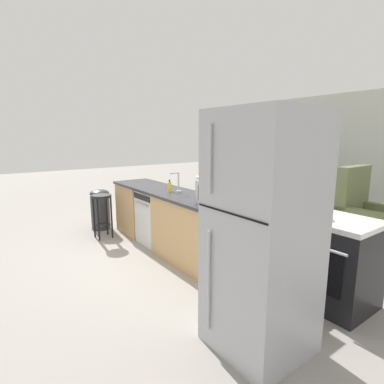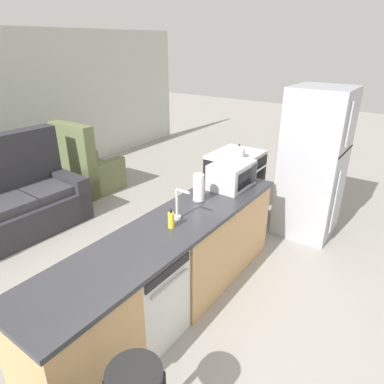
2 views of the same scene
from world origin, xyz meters
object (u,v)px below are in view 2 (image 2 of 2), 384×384
(microwave, at_px, (232,175))
(kettle, at_px, (239,152))
(stove_range, at_px, (235,182))
(dishwasher, at_px, (143,294))
(couch, at_px, (1,207))
(paper_towel_roll, at_px, (199,188))
(refrigerator, at_px, (313,164))
(armchair, at_px, (87,171))
(soap_bottle, at_px, (171,220))

(microwave, relative_size, kettle, 2.44)
(stove_range, height_order, kettle, kettle)
(dishwasher, distance_m, couch, 2.69)
(paper_towel_roll, distance_m, kettle, 1.51)
(dishwasher, relative_size, microwave, 1.68)
(refrigerator, bearing_deg, paper_towel_roll, 158.75)
(dishwasher, height_order, armchair, armchair)
(dishwasher, bearing_deg, stove_range, 11.91)
(kettle, distance_m, armchair, 2.68)
(paper_towel_roll, height_order, couch, couch)
(refrigerator, xyz_separation_m, soap_bottle, (-2.22, 0.52, 0.02))
(microwave, height_order, couch, couch)
(refrigerator, height_order, soap_bottle, refrigerator)
(paper_towel_roll, bearing_deg, stove_range, 15.69)
(refrigerator, bearing_deg, kettle, 99.66)
(soap_bottle, bearing_deg, paper_towel_roll, 10.95)
(microwave, distance_m, kettle, 1.05)
(kettle, bearing_deg, armchair, 104.59)
(refrigerator, xyz_separation_m, paper_towel_roll, (-1.64, 0.64, 0.09))
(stove_range, distance_m, couch, 3.22)
(soap_bottle, distance_m, couch, 2.78)
(paper_towel_roll, xyz_separation_m, kettle, (1.47, 0.33, -0.05))
(dishwasher, bearing_deg, soap_bottle, -3.77)
(paper_towel_roll, bearing_deg, dishwasher, -174.77)
(stove_range, bearing_deg, armchair, 108.94)
(microwave, xyz_separation_m, armchair, (0.31, 2.94, -0.69))
(stove_range, bearing_deg, couch, 138.38)
(kettle, bearing_deg, soap_bottle, -167.72)
(dishwasher, height_order, couch, couch)
(dishwasher, distance_m, refrigerator, 2.71)
(paper_towel_roll, height_order, soap_bottle, paper_towel_roll)
(stove_range, bearing_deg, microwave, -154.03)
(dishwasher, bearing_deg, microwave, -0.05)
(stove_range, xyz_separation_m, soap_bottle, (-2.22, -0.57, 0.52))
(microwave, relative_size, couch, 0.25)
(soap_bottle, xyz_separation_m, couch, (-0.18, 2.71, -0.58))
(stove_range, height_order, armchair, armchair)
(dishwasher, xyz_separation_m, kettle, (2.43, 0.42, 0.56))
(stove_range, distance_m, microwave, 1.39)
(armchair, bearing_deg, paper_towel_roll, -105.97)
(soap_bottle, height_order, armchair, armchair)
(kettle, relative_size, couch, 0.10)
(microwave, bearing_deg, refrigerator, -25.92)
(stove_range, bearing_deg, soap_bottle, -165.53)
(stove_range, xyz_separation_m, microwave, (-1.13, -0.55, 0.59))
(couch, bearing_deg, dishwasher, -94.12)
(soap_bottle, height_order, kettle, kettle)
(paper_towel_roll, xyz_separation_m, couch, (-0.77, 2.60, -0.64))
(paper_towel_roll, bearing_deg, armchair, 74.03)
(refrigerator, height_order, kettle, refrigerator)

